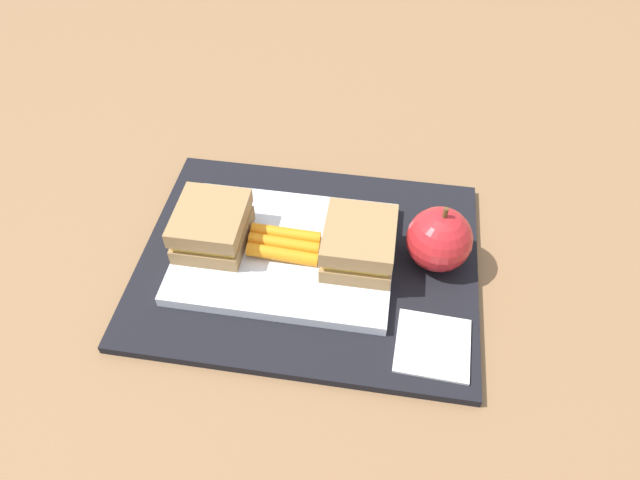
% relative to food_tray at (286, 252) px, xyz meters
% --- Properties ---
extents(ground_plane, '(2.40, 2.40, 0.00)m').
position_rel_food_tray_xyz_m(ground_plane, '(0.03, 0.00, -0.02)').
color(ground_plane, olive).
extents(lunchbag_mat, '(0.36, 0.28, 0.01)m').
position_rel_food_tray_xyz_m(lunchbag_mat, '(0.03, 0.00, -0.01)').
color(lunchbag_mat, black).
rests_on(lunchbag_mat, ground_plane).
extents(food_tray, '(0.23, 0.17, 0.01)m').
position_rel_food_tray_xyz_m(food_tray, '(0.00, 0.00, 0.00)').
color(food_tray, white).
rests_on(food_tray, lunchbag_mat).
extents(sandwich_half_left, '(0.07, 0.08, 0.04)m').
position_rel_food_tray_xyz_m(sandwich_half_left, '(-0.08, 0.00, 0.03)').
color(sandwich_half_left, '#9E7A4C').
rests_on(sandwich_half_left, food_tray).
extents(sandwich_half_right, '(0.07, 0.08, 0.04)m').
position_rel_food_tray_xyz_m(sandwich_half_right, '(0.08, 0.00, 0.03)').
color(sandwich_half_right, '#9E7A4C').
rests_on(sandwich_half_right, food_tray).
extents(carrot_sticks_bundle, '(0.08, 0.04, 0.02)m').
position_rel_food_tray_xyz_m(carrot_sticks_bundle, '(-0.00, -0.00, 0.01)').
color(carrot_sticks_bundle, orange).
rests_on(carrot_sticks_bundle, food_tray).
extents(apple, '(0.07, 0.07, 0.08)m').
position_rel_food_tray_xyz_m(apple, '(0.16, 0.02, 0.03)').
color(apple, red).
rests_on(apple, lunchbag_mat).
extents(paper_napkin, '(0.07, 0.07, 0.00)m').
position_rel_food_tray_xyz_m(paper_napkin, '(0.16, -0.09, -0.00)').
color(paper_napkin, white).
rests_on(paper_napkin, lunchbag_mat).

